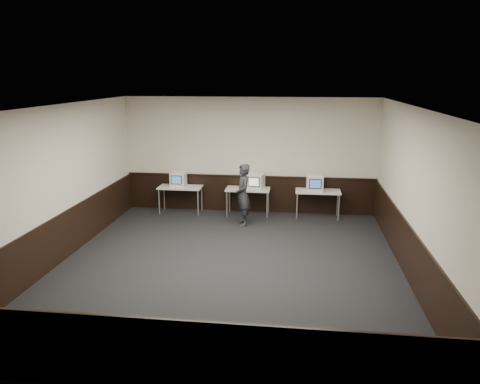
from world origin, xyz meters
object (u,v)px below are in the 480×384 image
(desk_right, at_px, (318,193))
(emac_right, at_px, (315,183))
(desk_left, at_px, (180,189))
(emac_center, at_px, (256,181))
(desk_center, at_px, (248,191))
(person, at_px, (243,195))
(emac_left, at_px, (178,179))

(desk_right, bearing_deg, emac_right, -161.97)
(desk_left, height_order, emac_center, emac_center)
(desk_center, xyz_separation_m, emac_right, (1.80, -0.03, 0.29))
(desk_right, relative_size, person, 0.75)
(emac_center, distance_m, emac_right, 1.59)
(desk_left, height_order, desk_right, same)
(desk_left, distance_m, person, 2.08)
(desk_left, distance_m, emac_right, 3.71)
(desk_left, height_order, emac_left, emac_left)
(desk_right, xyz_separation_m, emac_right, (-0.10, -0.03, 0.29))
(emac_center, bearing_deg, desk_left, -168.64)
(desk_right, height_order, person, person)
(emac_right, relative_size, person, 0.30)
(emac_left, distance_m, emac_right, 3.76)
(desk_left, relative_size, emac_right, 2.47)
(emac_right, bearing_deg, desk_left, 177.48)
(emac_left, distance_m, emac_center, 2.18)
(desk_left, relative_size, desk_center, 1.00)
(emac_left, xyz_separation_m, emac_right, (3.76, -0.08, 0.01))
(emac_right, bearing_deg, desk_right, 16.01)
(person, bearing_deg, desk_left, -133.70)
(desk_left, bearing_deg, emac_left, 143.90)
(desk_right, bearing_deg, desk_center, 180.00)
(desk_center, xyz_separation_m, emac_center, (0.22, 0.03, 0.28))
(emac_left, relative_size, emac_center, 0.86)
(emac_center, bearing_deg, person, -94.15)
(desk_left, relative_size, emac_center, 2.34)
(emac_left, distance_m, person, 2.16)
(desk_center, distance_m, emac_center, 0.36)
(desk_left, height_order, emac_right, emac_right)
(emac_center, relative_size, person, 0.32)
(emac_left, relative_size, person, 0.28)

